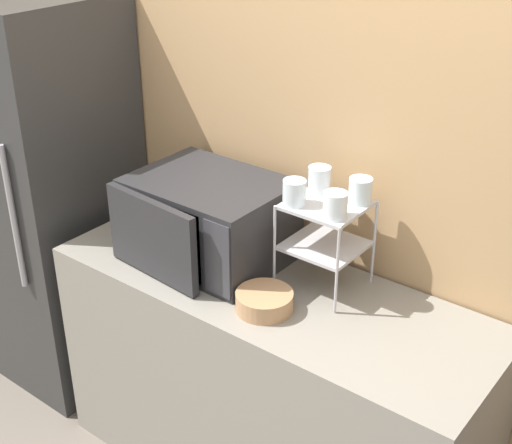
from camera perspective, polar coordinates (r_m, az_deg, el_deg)
name	(u,v)px	position (r m, az deg, el deg)	size (l,w,h in m)	color
wall_back	(326,157)	(2.62, 5.65, 5.20)	(8.00, 0.06, 2.60)	tan
counter	(268,387)	(2.82, 0.99, -13.03)	(1.67, 0.60, 0.91)	gray
microwave	(207,220)	(2.66, -3.97, 0.16)	(0.56, 0.48, 0.32)	#262628
dish_rack	(326,227)	(2.45, 5.59, -0.41)	(0.26, 0.25, 0.32)	#B2B2B7
glass_front_left	(294,192)	(2.38, 3.09, 2.38)	(0.08, 0.08, 0.09)	silver
glass_back_right	(360,190)	(2.42, 8.35, 2.51)	(0.08, 0.08, 0.09)	silver
glass_front_right	(335,205)	(2.30, 6.37, 1.35)	(0.08, 0.08, 0.09)	silver
glass_back_left	(319,179)	(2.49, 5.10, 3.46)	(0.08, 0.08, 0.09)	silver
bowl	(264,301)	(2.41, 0.67, -6.37)	(0.20, 0.20, 0.07)	#AD7F56
refrigerator	(51,199)	(3.35, -16.06, 1.76)	(0.63, 0.63, 1.80)	#2D2D2D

